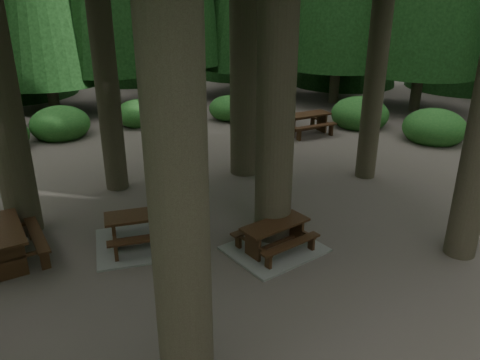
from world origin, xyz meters
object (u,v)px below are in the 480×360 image
picnic_table_b (5,239)px  picnic_table_c (147,234)px  picnic_table_a (275,242)px  picnic_table_d (306,121)px

picnic_table_b → picnic_table_c: (2.83, -0.78, -0.27)m
picnic_table_a → picnic_table_d: 9.34m
picnic_table_b → picnic_table_d: 12.27m
picnic_table_a → picnic_table_d: bearing=41.3°
picnic_table_a → picnic_table_c: 2.94m
picnic_table_b → picnic_table_c: 2.95m
picnic_table_a → picnic_table_c: (-2.38, 1.72, 0.04)m
picnic_table_a → picnic_table_c: picnic_table_c is taller
picnic_table_b → picnic_table_c: picnic_table_b is taller
picnic_table_c → picnic_table_d: picnic_table_d is taller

